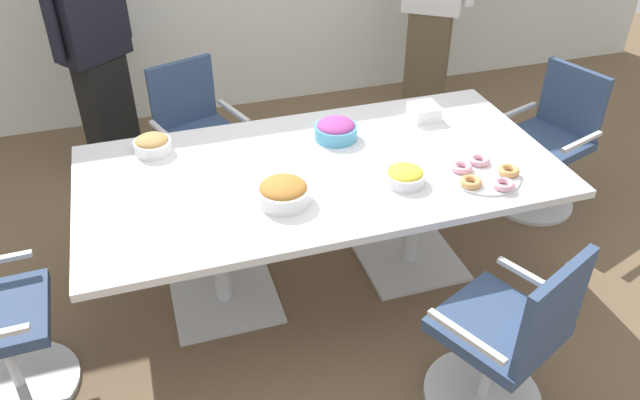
% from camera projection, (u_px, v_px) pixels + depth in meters
% --- Properties ---
extents(ground_plane, '(10.00, 10.00, 0.01)m').
position_uv_depth(ground_plane, '(320.00, 279.00, 3.62)').
color(ground_plane, brown).
extents(conference_table, '(2.40, 1.20, 0.75)m').
position_uv_depth(conference_table, '(320.00, 188.00, 3.26)').
color(conference_table, silver).
rests_on(conference_table, ground).
extents(office_chair_0, '(0.69, 0.69, 0.91)m').
position_uv_depth(office_chair_0, '(548.00, 148.00, 4.03)').
color(office_chair_0, silver).
rests_on(office_chair_0, ground).
extents(office_chair_1, '(0.69, 0.69, 0.91)m').
position_uv_depth(office_chair_1, '(199.00, 143.00, 4.09)').
color(office_chair_1, silver).
rests_on(office_chair_1, ground).
extents(office_chair_3, '(0.72, 0.72, 0.91)m').
position_uv_depth(office_chair_3, '(506.00, 343.00, 2.68)').
color(office_chair_3, silver).
rests_on(office_chair_3, ground).
extents(person_standing_0, '(0.54, 0.44, 1.71)m').
position_uv_depth(person_standing_0, '(95.00, 47.00, 4.16)').
color(person_standing_0, black).
rests_on(person_standing_0, ground).
extents(snack_bowl_cookies, '(0.19, 0.19, 0.10)m').
position_uv_depth(snack_bowl_cookies, '(152.00, 144.00, 3.29)').
color(snack_bowl_cookies, white).
rests_on(snack_bowl_cookies, conference_table).
extents(snack_bowl_pretzels, '(0.25, 0.25, 0.11)m').
position_uv_depth(snack_bowl_pretzels, '(283.00, 192.00, 2.91)').
color(snack_bowl_pretzels, white).
rests_on(snack_bowl_pretzels, conference_table).
extents(snack_bowl_chips_yellow, '(0.20, 0.20, 0.08)m').
position_uv_depth(snack_bowl_chips_yellow, '(405.00, 175.00, 3.05)').
color(snack_bowl_chips_yellow, white).
rests_on(snack_bowl_chips_yellow, conference_table).
extents(snack_bowl_candy_mix, '(0.23, 0.23, 0.11)m').
position_uv_depth(snack_bowl_candy_mix, '(336.00, 129.00, 3.40)').
color(snack_bowl_candy_mix, '#4C9EC6').
rests_on(snack_bowl_candy_mix, conference_table).
extents(donut_platter, '(0.34, 0.34, 0.04)m').
position_uv_depth(donut_platter, '(485.00, 174.00, 3.10)').
color(donut_platter, white).
rests_on(donut_platter, conference_table).
extents(napkin_pile, '(0.15, 0.15, 0.08)m').
position_uv_depth(napkin_pile, '(424.00, 112.00, 3.60)').
color(napkin_pile, white).
rests_on(napkin_pile, conference_table).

